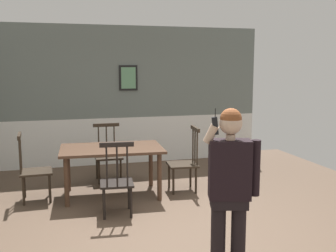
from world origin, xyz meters
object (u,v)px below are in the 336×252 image
chair_opposite_corner (33,169)px  person_figure (230,183)px  chair_near_window (108,154)px  chair_at_table_head (117,181)px  chair_by_doorway (185,162)px  dining_table (112,153)px

chair_opposite_corner → person_figure: (1.90, -2.84, 0.45)m
chair_near_window → chair_at_table_head: (-0.11, -1.75, 0.01)m
chair_by_doorway → chair_at_table_head: chair_by_doorway is taller
chair_at_table_head → chair_near_window: bearing=92.1°
chair_opposite_corner → chair_at_table_head: bearing=47.8°
person_figure → chair_at_table_head: bearing=-51.3°
person_figure → dining_table: bearing=-59.0°
chair_by_doorway → person_figure: bearing=175.9°
dining_table → chair_by_doorway: (1.17, -0.07, -0.19)m
dining_table → person_figure: 2.88m
chair_opposite_corner → person_figure: bearing=31.8°
chair_opposite_corner → person_figure: person_figure is taller
dining_table → chair_near_window: bearing=86.7°
chair_opposite_corner → person_figure: size_ratio=0.63×
dining_table → chair_near_window: size_ratio=1.62×
dining_table → chair_at_table_head: 0.90m
chair_near_window → chair_by_doorway: bearing=139.6°
dining_table → chair_near_window: chair_near_window is taller
dining_table → chair_by_doorway: size_ratio=1.54×
chair_at_table_head → person_figure: 2.10m
dining_table → person_figure: (0.73, -2.77, 0.25)m
chair_at_table_head → chair_opposite_corner: 1.46m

